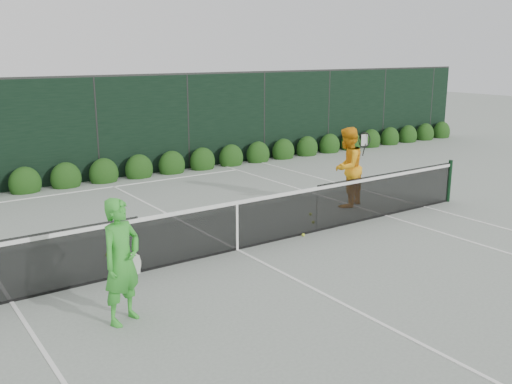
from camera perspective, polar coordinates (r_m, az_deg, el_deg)
ground at (r=11.05m, az=-1.90°, el=-5.82°), size 80.00×80.00×0.00m
tennis_net at (r=10.87m, az=-2.03°, el=-3.20°), size 12.90×0.10×1.07m
player_woman at (r=8.17m, az=-13.29°, el=-6.76°), size 0.78×0.67×1.80m
player_man at (r=14.06m, az=9.10°, el=2.47°), size 1.15×1.04×1.95m
court_lines at (r=11.05m, az=-1.90°, el=-5.79°), size 11.03×23.83×0.01m
windscreen_fence at (r=8.54m, az=7.97°, el=-1.25°), size 32.00×21.07×3.06m
hedge_row at (r=17.22m, az=-14.97°, el=1.75°), size 31.66×0.65×0.94m
tennis_balls at (r=11.38m, az=-3.58°, el=-5.05°), size 5.46×1.70×0.07m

